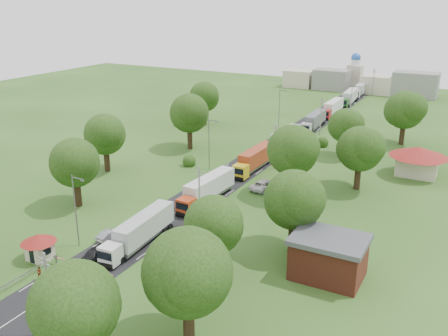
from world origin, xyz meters
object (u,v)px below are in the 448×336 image
Objects in this scene: boom_barrier at (75,264)px; pedestrian_near at (40,273)px; truck_0 at (140,231)px; car_lane_front at (97,253)px; info_sign at (299,137)px; car_lane_mid at (110,235)px; guard_booth at (39,244)px.

boom_barrier is 5.63× the size of pedestrian_near.
truck_0 is 2.96× the size of car_lane_front.
info_sign reaches higher than car_lane_front.
truck_0 is at bearing -165.64° from car_lane_mid.
truck_0 is at bearing 71.55° from boom_barrier.
info_sign is 52.29m from car_lane_mid.
info_sign is at bearing 83.76° from boom_barrier.
guard_booth is 2.68× the size of pedestrian_near.
car_lane_mid is (-8.20, -51.59, -2.32)m from info_sign.
guard_booth is 5.27m from pedestrian_near.
guard_booth is 1.06× the size of car_lane_mid.
boom_barrier is at bearing 107.38° from car_lane_mid.
info_sign reaches higher than guard_booth.
car_lane_front is (0.36, 3.47, -0.08)m from boom_barrier.
info_sign is (6.56, 60.00, 2.11)m from boom_barrier.
car_lane_mid is (4.20, 8.41, -1.48)m from guard_booth.
boom_barrier is 1.93× the size of car_lane_front.
truck_0 reaches higher than car_lane_mid.
boom_barrier is at bearing 50.23° from pedestrian_near.
car_lane_front is (6.20, 3.47, -1.35)m from guard_booth.
info_sign is (12.40, 60.00, 0.84)m from guard_booth.
info_sign is 0.99× the size of car_lane_mid.
info_sign is at bearing 86.03° from truck_0.
info_sign reaches higher than truck_0.
truck_0 reaches higher than pedestrian_near.
car_lane_mid is at bearing -99.03° from info_sign.
info_sign is 2.50× the size of pedestrian_near.
truck_0 is 6.32m from car_lane_front.
pedestrian_near is at bearing -97.80° from info_sign.
boom_barrier is 8.57m from car_lane_mid.
car_lane_mid is at bearing 79.29° from pedestrian_near.
info_sign is 51.07m from truck_0.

